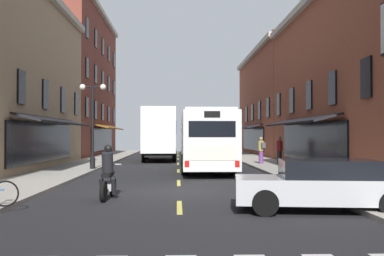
{
  "coord_description": "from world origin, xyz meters",
  "views": [
    {
      "loc": [
        -0.06,
        -16.23,
        1.94
      ],
      "look_at": [
        0.71,
        8.51,
        2.32
      ],
      "focal_mm": 44.12,
      "sensor_mm": 36.0,
      "label": 1
    }
  ],
  "objects_px": {
    "street_lamp_twin": "(93,121)",
    "box_truck": "(160,134)",
    "motorcycle_rider": "(108,176)",
    "sedan_near": "(166,148)",
    "pedestrian_mid": "(280,150)",
    "pedestrian_near": "(261,149)",
    "transit_bus": "(205,140)",
    "sedan_mid": "(323,185)"
  },
  "relations": [
    {
      "from": "transit_bus",
      "to": "motorcycle_rider",
      "type": "relative_size",
      "value": 5.45
    },
    {
      "from": "pedestrian_near",
      "to": "street_lamp_twin",
      "type": "height_order",
      "value": "street_lamp_twin"
    },
    {
      "from": "sedan_near",
      "to": "pedestrian_mid",
      "type": "bearing_deg",
      "value": -65.96
    },
    {
      "from": "transit_bus",
      "to": "pedestrian_mid",
      "type": "bearing_deg",
      "value": 32.48
    },
    {
      "from": "pedestrian_near",
      "to": "pedestrian_mid",
      "type": "distance_m",
      "value": 1.21
    },
    {
      "from": "box_truck",
      "to": "pedestrian_near",
      "type": "bearing_deg",
      "value": -41.0
    },
    {
      "from": "box_truck",
      "to": "pedestrian_near",
      "type": "xyz_separation_m",
      "value": [
        6.68,
        -5.81,
        -1.0
      ]
    },
    {
      "from": "pedestrian_mid",
      "to": "sedan_mid",
      "type": "bearing_deg",
      "value": -6.56
    },
    {
      "from": "box_truck",
      "to": "motorcycle_rider",
      "type": "distance_m",
      "value": 21.25
    },
    {
      "from": "box_truck",
      "to": "street_lamp_twin",
      "type": "relative_size",
      "value": 1.71
    },
    {
      "from": "transit_bus",
      "to": "sedan_mid",
      "type": "xyz_separation_m",
      "value": [
        2.19,
        -14.17,
        -1.01
      ]
    },
    {
      "from": "pedestrian_near",
      "to": "sedan_near",
      "type": "bearing_deg",
      "value": 88.2
    },
    {
      "from": "transit_bus",
      "to": "sedan_near",
      "type": "distance_m",
      "value": 20.03
    },
    {
      "from": "sedan_mid",
      "to": "pedestrian_mid",
      "type": "bearing_deg",
      "value": 81.26
    },
    {
      "from": "pedestrian_near",
      "to": "pedestrian_mid",
      "type": "xyz_separation_m",
      "value": [
        1.03,
        -0.65,
        -0.02
      ]
    },
    {
      "from": "sedan_mid",
      "to": "motorcycle_rider",
      "type": "height_order",
      "value": "motorcycle_rider"
    },
    {
      "from": "sedan_mid",
      "to": "sedan_near",
      "type": "bearing_deg",
      "value": 98.07
    },
    {
      "from": "transit_bus",
      "to": "pedestrian_mid",
      "type": "xyz_separation_m",
      "value": [
        4.84,
        3.08,
        -0.67
      ]
    },
    {
      "from": "street_lamp_twin",
      "to": "transit_bus",
      "type": "bearing_deg",
      "value": 5.21
    },
    {
      "from": "motorcycle_rider",
      "to": "pedestrian_mid",
      "type": "xyz_separation_m",
      "value": [
        8.47,
        14.75,
        0.31
      ]
    },
    {
      "from": "box_truck",
      "to": "pedestrian_near",
      "type": "relative_size",
      "value": 4.6
    },
    {
      "from": "sedan_near",
      "to": "pedestrian_near",
      "type": "relative_size",
      "value": 2.64
    },
    {
      "from": "sedan_near",
      "to": "pedestrian_mid",
      "type": "distance_m",
      "value": 18.34
    },
    {
      "from": "box_truck",
      "to": "sedan_mid",
      "type": "bearing_deg",
      "value": -77.96
    },
    {
      "from": "street_lamp_twin",
      "to": "box_truck",
      "type": "bearing_deg",
      "value": 72.25
    },
    {
      "from": "transit_bus",
      "to": "street_lamp_twin",
      "type": "height_order",
      "value": "street_lamp_twin"
    },
    {
      "from": "motorcycle_rider",
      "to": "pedestrian_near",
      "type": "relative_size",
      "value": 1.22
    },
    {
      "from": "motorcycle_rider",
      "to": "street_lamp_twin",
      "type": "height_order",
      "value": "street_lamp_twin"
    },
    {
      "from": "transit_bus",
      "to": "sedan_mid",
      "type": "bearing_deg",
      "value": -81.23
    },
    {
      "from": "motorcycle_rider",
      "to": "box_truck",
      "type": "bearing_deg",
      "value": 87.93
    },
    {
      "from": "transit_bus",
      "to": "pedestrian_mid",
      "type": "distance_m",
      "value": 5.77
    },
    {
      "from": "box_truck",
      "to": "motorcycle_rider",
      "type": "relative_size",
      "value": 3.76
    },
    {
      "from": "motorcycle_rider",
      "to": "sedan_mid",
      "type": "bearing_deg",
      "value": -23.23
    },
    {
      "from": "sedan_near",
      "to": "street_lamp_twin",
      "type": "relative_size",
      "value": 0.98
    },
    {
      "from": "motorcycle_rider",
      "to": "pedestrian_near",
      "type": "xyz_separation_m",
      "value": [
        7.45,
        15.39,
        0.33
      ]
    },
    {
      "from": "transit_bus",
      "to": "street_lamp_twin",
      "type": "xyz_separation_m",
      "value": [
        -6.1,
        -0.56,
        1.0
      ]
    },
    {
      "from": "sedan_mid",
      "to": "pedestrian_mid",
      "type": "height_order",
      "value": "pedestrian_mid"
    },
    {
      "from": "transit_bus",
      "to": "pedestrian_near",
      "type": "xyz_separation_m",
      "value": [
        3.81,
        3.72,
        -0.65
      ]
    },
    {
      "from": "sedan_near",
      "to": "pedestrian_near",
      "type": "xyz_separation_m",
      "value": [
        6.44,
        -16.1,
        0.37
      ]
    },
    {
      "from": "motorcycle_rider",
      "to": "street_lamp_twin",
      "type": "bearing_deg",
      "value": 102.49
    },
    {
      "from": "box_truck",
      "to": "pedestrian_mid",
      "type": "relative_size",
      "value": 4.57
    },
    {
      "from": "motorcycle_rider",
      "to": "pedestrian_near",
      "type": "height_order",
      "value": "pedestrian_near"
    }
  ]
}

